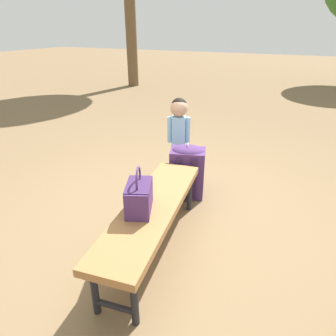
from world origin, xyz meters
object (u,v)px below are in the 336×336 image
(park_bench, at_px, (152,211))
(child_standing, at_px, (179,126))
(handbag, at_px, (139,196))
(backpack_large, at_px, (187,169))

(park_bench, relative_size, child_standing, 1.63)
(handbag, bearing_deg, park_bench, -27.99)
(handbag, bearing_deg, backpack_large, 1.82)
(park_bench, distance_m, child_standing, 1.42)
(child_standing, bearing_deg, backpack_large, -143.60)
(handbag, xyz_separation_m, child_standing, (1.46, 0.30, 0.09))
(child_standing, xyz_separation_m, backpack_large, (-0.35, -0.26, -0.36))
(park_bench, xyz_separation_m, child_standing, (1.35, 0.35, 0.28))
(park_bench, relative_size, handbag, 4.45)
(backpack_large, bearing_deg, park_bench, -174.89)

